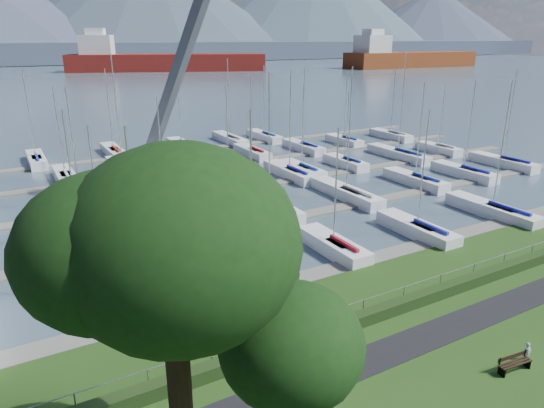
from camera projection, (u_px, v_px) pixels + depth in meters
path at (415, 341)px, 24.92m from camera, size 160.00×2.00×0.04m
water at (27, 70)px, 241.47m from camera, size 800.00×540.00×0.20m
hedge at (382, 312)px, 26.95m from camera, size 80.00×0.70×0.70m
fence at (378, 295)px, 27.00m from camera, size 80.00×0.04×0.04m
foothill at (17, 53)px, 296.99m from camera, size 900.00×80.00×12.00m
docks at (204, 195)px, 48.86m from camera, size 90.00×41.60×0.25m
bench_right at (514, 363)px, 22.62m from camera, size 1.84×0.62×0.85m
person at (528, 350)px, 23.34m from camera, size 0.42×0.30×1.09m
tree at (205, 259)px, 12.20m from camera, size 8.19×8.63×13.23m
crane at (182, 145)px, 45.32m from camera, size 7.54×12.99×22.35m
cargo_ship_mid at (159, 63)px, 230.18m from camera, size 91.66×48.69×21.50m
cargo_ship_east at (405, 59)px, 258.92m from camera, size 77.65×21.64×21.50m
sailboat_fleet at (168, 138)px, 47.92m from camera, size 74.66×50.20×13.67m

